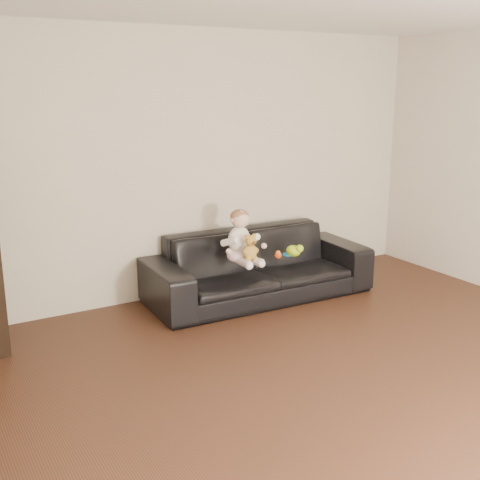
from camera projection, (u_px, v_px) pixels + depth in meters
floor at (399, 403)px, 4.03m from camera, size 5.50×5.50×0.00m
wall_back at (207, 164)px, 5.99m from camera, size 5.00×0.00×5.00m
sofa at (258, 265)px, 5.97m from camera, size 2.26×0.96×0.65m
baby at (241, 240)px, 5.65m from camera, size 0.35×0.43×0.51m
teddy_bear at (250, 248)px, 5.54m from camera, size 0.15×0.15×0.25m
toy_green at (293, 251)px, 5.90m from camera, size 0.14×0.16×0.11m
toy_rattle at (278, 255)px, 5.82m from camera, size 0.09×0.09×0.07m
toy_blue_disc at (288, 254)px, 5.96m from camera, size 0.12×0.12×0.02m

